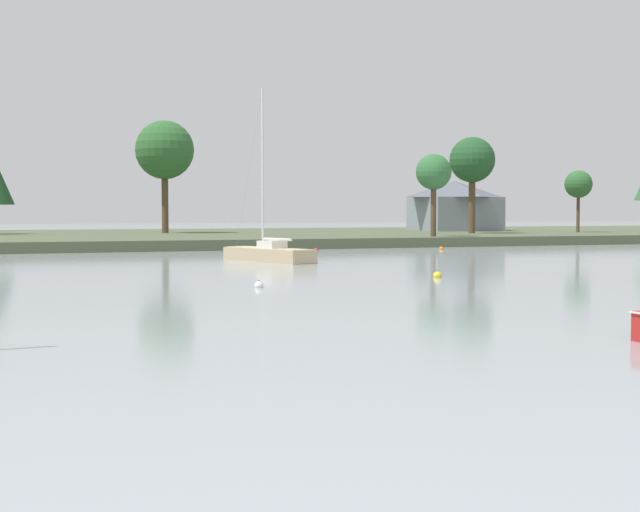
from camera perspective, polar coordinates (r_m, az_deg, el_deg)
far_shore_bank at (r=110.99m, az=-11.90°, el=1.14°), size 240.33×55.64×1.01m
sailboat_sand at (r=66.27m, az=-3.27°, el=-0.10°), size 4.85×9.09×13.43m
mooring_buoy_white at (r=43.70m, az=-3.90°, el=-1.89°), size 0.44×0.44×0.50m
mooring_buoy_yellow at (r=50.65m, az=7.45°, el=-1.25°), size 0.49×0.49×0.54m
mooring_buoy_orange at (r=87.50m, az=7.69°, el=0.46°), size 0.44×0.44×0.49m
mooring_buoy_red at (r=82.47m, az=-0.28°, el=0.34°), size 0.49×0.49×0.54m
shore_tree_left_mid at (r=120.02m, az=16.05°, el=4.36°), size 3.52×3.52×7.92m
shore_tree_inland_a at (r=111.09m, az=9.62°, el=5.96°), size 5.51×5.51×11.69m
shore_tree_center at (r=113.30m, az=-9.82°, el=6.60°), size 7.24×7.24×13.88m
shore_tree_inland_c at (r=96.68m, az=7.21°, el=5.22°), size 3.79×3.79×8.77m
cottage_hillside at (r=126.94m, az=8.55°, el=3.22°), size 11.18×10.23×6.90m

